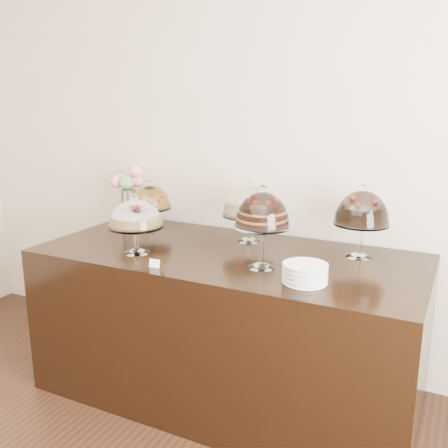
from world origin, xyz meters
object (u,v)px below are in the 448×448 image
at_px(display_counter, 228,324).
at_px(cake_stand_dark_choco, 362,211).
at_px(flower_vase, 129,189).
at_px(cake_stand_fruit_tart, 150,199).
at_px(plate_stack, 305,274).
at_px(cake_stand_sugar_sponge, 136,216).
at_px(cake_stand_choco_layer, 262,213).
at_px(cake_stand_cheesecake, 249,203).

distance_m(display_counter, cake_stand_dark_choco, 1.03).
xyz_separation_m(display_counter, flower_vase, (-0.94, 0.34, 0.69)).
bearing_deg(cake_stand_fruit_tart, cake_stand_dark_choco, 0.35).
height_order(display_counter, plate_stack, plate_stack).
bearing_deg(cake_stand_fruit_tart, display_counter, -19.31).
bearing_deg(cake_stand_sugar_sponge, display_counter, 27.11).
height_order(cake_stand_sugar_sponge, flower_vase, flower_vase).
bearing_deg(display_counter, cake_stand_fruit_tart, 160.69).
height_order(cake_stand_choco_layer, flower_vase, cake_stand_choco_layer).
bearing_deg(display_counter, cake_stand_sugar_sponge, -152.89).
bearing_deg(plate_stack, cake_stand_dark_choco, 74.52).
height_order(display_counter, flower_vase, flower_vase).
height_order(cake_stand_choco_layer, cake_stand_fruit_tart, cake_stand_choco_layer).
distance_m(cake_stand_choco_layer, cake_stand_cheesecake, 0.50).
xyz_separation_m(display_counter, cake_stand_cheesecake, (0.01, 0.27, 0.69)).
bearing_deg(cake_stand_dark_choco, plate_stack, -105.48).
distance_m(cake_stand_sugar_sponge, cake_stand_cheesecake, 0.70).
xyz_separation_m(cake_stand_sugar_sponge, cake_stand_dark_choco, (1.15, 0.49, 0.05)).
bearing_deg(cake_stand_fruit_tart, flower_vase, 159.03).
xyz_separation_m(cake_stand_sugar_sponge, cake_stand_choco_layer, (0.73, 0.08, 0.08)).
bearing_deg(cake_stand_choco_layer, plate_stack, -23.84).
relative_size(cake_stand_sugar_sponge, cake_stand_cheesecake, 0.90).
relative_size(cake_stand_choco_layer, cake_stand_dark_choco, 1.06).
height_order(flower_vase, plate_stack, flower_vase).
relative_size(cake_stand_fruit_tart, plate_stack, 1.61).
bearing_deg(cake_stand_cheesecake, cake_stand_choco_layer, -58.82).
distance_m(cake_stand_fruit_tart, flower_vase, 0.26).
bearing_deg(display_counter, cake_stand_dark_choco, 20.16).
xyz_separation_m(cake_stand_cheesecake, cake_stand_fruit_tart, (-0.71, -0.03, -0.03)).
height_order(display_counter, cake_stand_fruit_tart, cake_stand_fruit_tart).
relative_size(cake_stand_cheesecake, cake_stand_fruit_tart, 1.14).
relative_size(cake_stand_cheesecake, plate_stack, 1.83).
bearing_deg(cake_stand_cheesecake, display_counter, -92.68).
distance_m(cake_stand_dark_choco, flower_vase, 1.63).
relative_size(display_counter, plate_stack, 10.47).
distance_m(cake_stand_sugar_sponge, flower_vase, 0.75).
bearing_deg(cake_stand_sugar_sponge, cake_stand_dark_choco, 23.04).
relative_size(cake_stand_choco_layer, flower_vase, 1.04).
xyz_separation_m(cake_stand_choco_layer, cake_stand_fruit_tart, (-0.97, 0.40, -0.09)).
xyz_separation_m(cake_stand_cheesecake, cake_stand_dark_choco, (0.68, -0.02, 0.02)).
distance_m(display_counter, cake_stand_cheesecake, 0.74).
bearing_deg(display_counter, flower_vase, 160.26).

